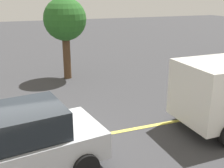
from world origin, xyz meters
The scene contains 4 objects.
ground_plane centered at (0.00, 0.00, 0.00)m, with size 80.00×80.00×0.00m, color #38383A.
lane_marking_centre centered at (3.00, 0.00, 0.01)m, with size 28.00×0.16×0.01m, color #E0D14C.
car_silver_near_curb centered at (-0.40, -1.11, 0.84)m, with size 4.52×2.56×1.68m.
tree_left_verge centered at (2.49, 6.38, 2.91)m, with size 2.08×2.08×4.01m.
Camera 1 is at (-0.29, -7.15, 4.13)m, focal length 44.15 mm.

